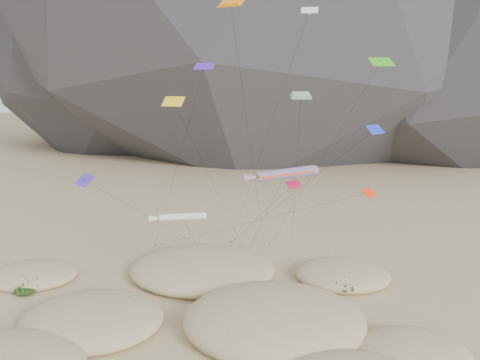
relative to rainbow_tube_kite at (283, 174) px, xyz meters
name	(u,v)px	position (x,y,z in m)	size (l,w,h in m)	color
ground	(214,357)	(-5.68, -8.06, -13.70)	(500.00, 500.00, 0.00)	#CCB789
dunes	(201,322)	(-7.30, -3.86, -12.97)	(47.74, 37.87, 4.15)	#CCB789
dune_grass	(204,320)	(-7.04, -3.71, -12.85)	(40.79, 30.11, 1.62)	black
kite_stakes	(237,249)	(-5.23, 16.06, -13.55)	(23.32, 7.06, 0.30)	#3F2D1E
rainbow_tube_kite	(283,174)	(0.00, 0.00, 0.00)	(7.43, 15.66, 14.49)	#FF481A
white_tube_kite	(179,217)	(-10.35, 3.02, -5.22)	(5.92, 9.85, 9.07)	silver
orange_parafoil	(231,6)	(-5.42, 9.34, 15.84)	(5.09, 11.55, 30.42)	orange
multi_parafoil	(301,100)	(1.57, 2.58, 6.57)	(2.07, 18.10, 21.06)	#EB5118
delta_kites	(264,121)	(-1.84, 4.65, 4.42)	(31.10, 20.81, 29.42)	#C3123C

